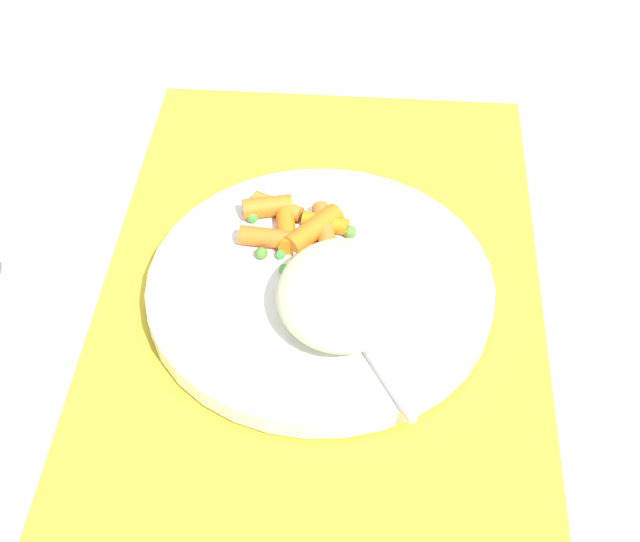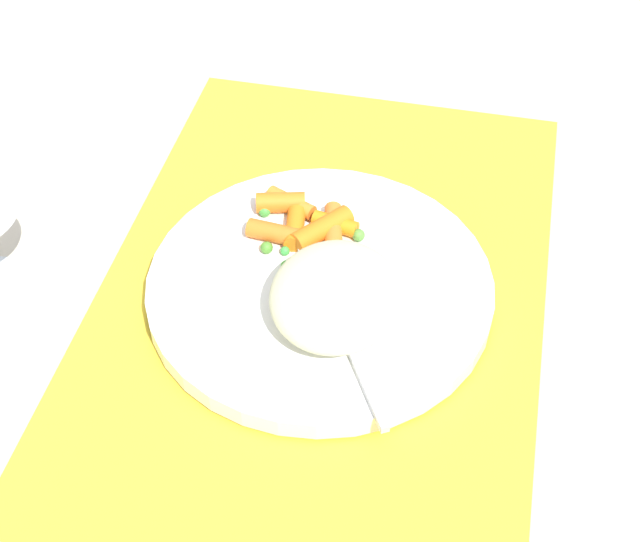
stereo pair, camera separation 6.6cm
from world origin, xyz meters
name	(u,v)px [view 1 (the left image)]	position (x,y,z in m)	size (l,w,h in m)	color
ground_plane	(320,300)	(0.00, 0.00, 0.00)	(2.40, 2.40, 0.00)	beige
placemat	(320,297)	(0.00, 0.00, 0.00)	(0.52, 0.33, 0.01)	gold
plate	(320,287)	(0.00, 0.00, 0.01)	(0.26, 0.26, 0.02)	white
rice_mound	(342,294)	(-0.03, -0.02, 0.04)	(0.10, 0.09, 0.04)	beige
carrot_portion	(295,224)	(0.05, 0.02, 0.03)	(0.07, 0.08, 0.02)	orange
pea_scatter	(302,244)	(0.03, 0.02, 0.03)	(0.08, 0.09, 0.01)	#4B9045
fork	(332,296)	(-0.02, -0.01, 0.02)	(0.18, 0.11, 0.01)	silver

